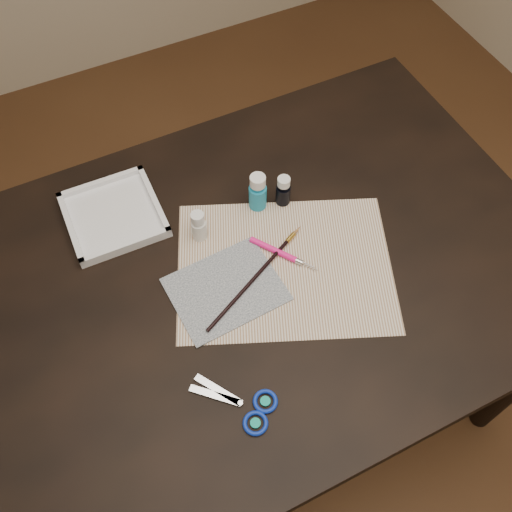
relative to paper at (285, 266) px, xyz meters
name	(u,v)px	position (x,y,z in m)	size (l,w,h in m)	color
ground	(256,390)	(-0.06, 0.02, -0.76)	(3.50, 3.50, 0.02)	#422614
table	(256,342)	(-0.06, 0.02, -0.38)	(1.30, 0.90, 0.75)	black
paper	(285,266)	(0.00, 0.00, 0.00)	(0.45, 0.35, 0.00)	silver
canvas	(226,289)	(-0.14, 0.00, 0.00)	(0.22, 0.18, 0.00)	black
paint_bottle_white	(199,226)	(-0.13, 0.15, 0.04)	(0.03, 0.03, 0.08)	silver
paint_bottle_cyan	(258,192)	(0.02, 0.17, 0.05)	(0.04, 0.04, 0.10)	teal
paint_bottle_navy	(283,191)	(0.08, 0.16, 0.04)	(0.03, 0.03, 0.08)	black
paintbrush	(257,275)	(-0.07, 0.00, 0.01)	(0.32, 0.01, 0.01)	black
craft_knife	(284,255)	(0.01, 0.02, 0.01)	(0.16, 0.01, 0.01)	#FF1985
scissors	(231,403)	(-0.23, -0.22, 0.00)	(0.18, 0.09, 0.01)	silver
palette_tray	(113,214)	(-0.28, 0.28, 0.01)	(0.20, 0.20, 0.02)	white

